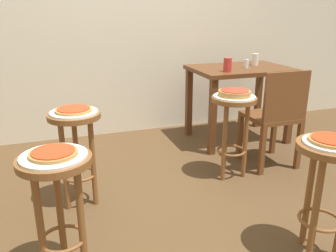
% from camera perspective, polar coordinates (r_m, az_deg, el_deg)
% --- Properties ---
extents(ground_plane, '(6.00, 6.00, 0.00)m').
position_cam_1_polar(ground_plane, '(2.59, 1.89, -12.06)').
color(ground_plane, brown).
extents(stool_foreground, '(0.35, 0.35, 0.66)m').
position_cam_1_polar(stool_foreground, '(2.04, 24.26, -7.45)').
color(stool_foreground, brown).
rests_on(stool_foreground, ground_plane).
extents(serving_plate_foreground, '(0.29, 0.29, 0.01)m').
position_cam_1_polar(serving_plate_foreground, '(1.97, 24.99, -2.50)').
color(serving_plate_foreground, silver).
rests_on(serving_plate_foreground, stool_foreground).
extents(pizza_foreground, '(0.24, 0.24, 0.02)m').
position_cam_1_polar(pizza_foreground, '(1.96, 25.05, -2.06)').
color(pizza_foreground, '#B78442').
rests_on(pizza_foreground, serving_plate_foreground).
extents(stool_middle, '(0.35, 0.35, 0.66)m').
position_cam_1_polar(stool_middle, '(1.79, -17.37, -10.19)').
color(stool_middle, brown).
rests_on(stool_middle, ground_plane).
extents(serving_plate_middle, '(0.31, 0.31, 0.01)m').
position_cam_1_polar(serving_plate_middle, '(1.71, -17.98, -4.65)').
color(serving_plate_middle, white).
rests_on(serving_plate_middle, stool_middle).
extents(pizza_middle, '(0.22, 0.22, 0.02)m').
position_cam_1_polar(pizza_middle, '(1.71, -18.03, -4.16)').
color(pizza_middle, '#B78442').
rests_on(pizza_middle, serving_plate_middle).
extents(stool_leftside, '(0.35, 0.35, 0.66)m').
position_cam_1_polar(stool_leftside, '(2.45, -14.61, -2.06)').
color(stool_leftside, brown).
rests_on(stool_leftside, ground_plane).
extents(serving_plate_leftside, '(0.31, 0.31, 0.01)m').
position_cam_1_polar(serving_plate_leftside, '(2.39, -14.97, 2.18)').
color(serving_plate_leftside, white).
rests_on(serving_plate_leftside, stool_leftside).
extents(pizza_leftside, '(0.24, 0.24, 0.02)m').
position_cam_1_polar(pizza_leftside, '(2.39, -15.00, 2.54)').
color(pizza_leftside, tan).
rests_on(pizza_leftside, serving_plate_leftside).
extents(stool_rear, '(0.35, 0.35, 0.66)m').
position_cam_1_polar(stool_rear, '(2.82, 10.44, 0.99)').
color(stool_rear, brown).
rests_on(stool_rear, ground_plane).
extents(serving_plate_rear, '(0.32, 0.32, 0.01)m').
position_cam_1_polar(serving_plate_rear, '(2.77, 10.66, 4.71)').
color(serving_plate_rear, white).
rests_on(serving_plate_rear, stool_rear).
extents(pizza_rear, '(0.25, 0.25, 0.05)m').
position_cam_1_polar(pizza_rear, '(2.76, 10.70, 5.28)').
color(pizza_rear, '#B78442').
rests_on(pizza_rear, serving_plate_rear).
extents(dining_table, '(0.96, 0.67, 0.76)m').
position_cam_1_polar(dining_table, '(3.64, 11.48, 7.30)').
color(dining_table, '#5B3319').
rests_on(dining_table, ground_plane).
extents(cup_near_edge, '(0.08, 0.08, 0.13)m').
position_cam_1_polar(cup_near_edge, '(3.33, 9.60, 9.73)').
color(cup_near_edge, red).
rests_on(cup_near_edge, dining_table).
extents(cup_far_edge, '(0.07, 0.07, 0.12)m').
position_cam_1_polar(cup_far_edge, '(3.77, 13.91, 10.39)').
color(cup_far_edge, silver).
rests_on(cup_far_edge, dining_table).
extents(condiment_shaker, '(0.04, 0.04, 0.08)m').
position_cam_1_polar(condiment_shaker, '(3.57, 12.56, 9.78)').
color(condiment_shaker, white).
rests_on(condiment_shaker, dining_table).
extents(wooden_chair, '(0.40, 0.40, 0.85)m').
position_cam_1_polar(wooden_chair, '(3.09, 16.99, 1.73)').
color(wooden_chair, brown).
rests_on(wooden_chair, ground_plane).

